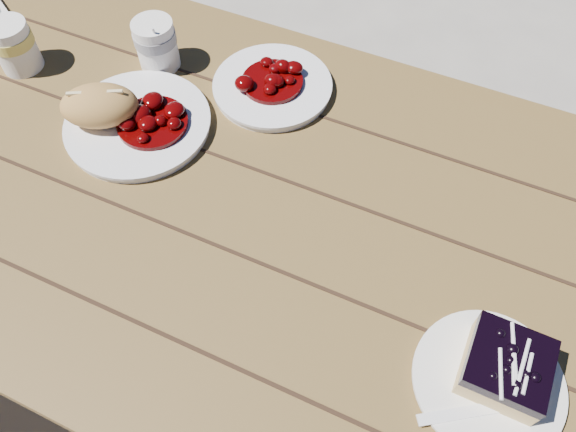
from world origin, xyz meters
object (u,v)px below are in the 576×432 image
at_px(dessert_plate, 488,382).
at_px(picnic_table, 182,230).
at_px(second_plate, 272,87).
at_px(bread_roll, 99,106).
at_px(second_cup, 14,46).
at_px(blueberry_cake, 506,367).
at_px(coffee_cup, 156,45).
at_px(main_plate, 138,124).

bearing_deg(dessert_plate, picnic_table, 168.33).
bearing_deg(second_plate, picnic_table, -105.37).
relative_size(bread_roll, dessert_plate, 0.68).
height_order(dessert_plate, second_plate, second_plate).
distance_m(picnic_table, second_cup, 0.47).
bearing_deg(dessert_plate, bread_roll, 166.38).
height_order(dessert_plate, second_cup, second_cup).
xyz_separation_m(bread_roll, dessert_plate, (0.73, -0.18, -0.05)).
bearing_deg(bread_roll, blueberry_cake, -12.34).
distance_m(dessert_plate, coffee_cup, 0.82).
height_order(picnic_table, main_plate, main_plate).
bearing_deg(bread_roll, second_cup, 164.89).
bearing_deg(second_plate, second_cup, -163.37).
distance_m(picnic_table, bread_roll, 0.27).
relative_size(dessert_plate, blueberry_cake, 1.90).
bearing_deg(dessert_plate, second_plate, 142.59).
distance_m(picnic_table, coffee_cup, 0.35).
bearing_deg(second_cup, picnic_table, -17.24).
distance_m(bread_roll, second_cup, 0.25).
relative_size(second_plate, second_cup, 2.27).
height_order(dessert_plate, blueberry_cake, blueberry_cake).
distance_m(picnic_table, blueberry_cake, 0.63).
height_order(picnic_table, bread_roll, bread_roll).
height_order(bread_roll, dessert_plate, bread_roll).
xyz_separation_m(dessert_plate, coffee_cup, (-0.73, 0.36, 0.04)).
relative_size(dessert_plate, coffee_cup, 2.05).
xyz_separation_m(main_plate, second_plate, (0.18, 0.19, 0.00)).
bearing_deg(blueberry_cake, main_plate, 165.75).
xyz_separation_m(bread_roll, blueberry_cake, (0.74, -0.16, -0.01)).
bearing_deg(picnic_table, main_plate, 143.05).
distance_m(dessert_plate, second_cup, 1.00).
bearing_deg(bread_roll, main_plate, 19.98).
bearing_deg(picnic_table, second_cup, 162.76).
distance_m(picnic_table, main_plate, 0.21).
height_order(picnic_table, coffee_cup, coffee_cup).
xyz_separation_m(main_plate, bread_roll, (-0.05, -0.02, 0.04)).
height_order(main_plate, blueberry_cake, blueberry_cake).
bearing_deg(main_plate, dessert_plate, -16.24).
bearing_deg(second_cup, dessert_plate, -13.99).
bearing_deg(main_plate, picnic_table, -36.95).
xyz_separation_m(picnic_table, blueberry_cake, (0.58, -0.10, 0.20)).
bearing_deg(coffee_cup, main_plate, -72.03).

